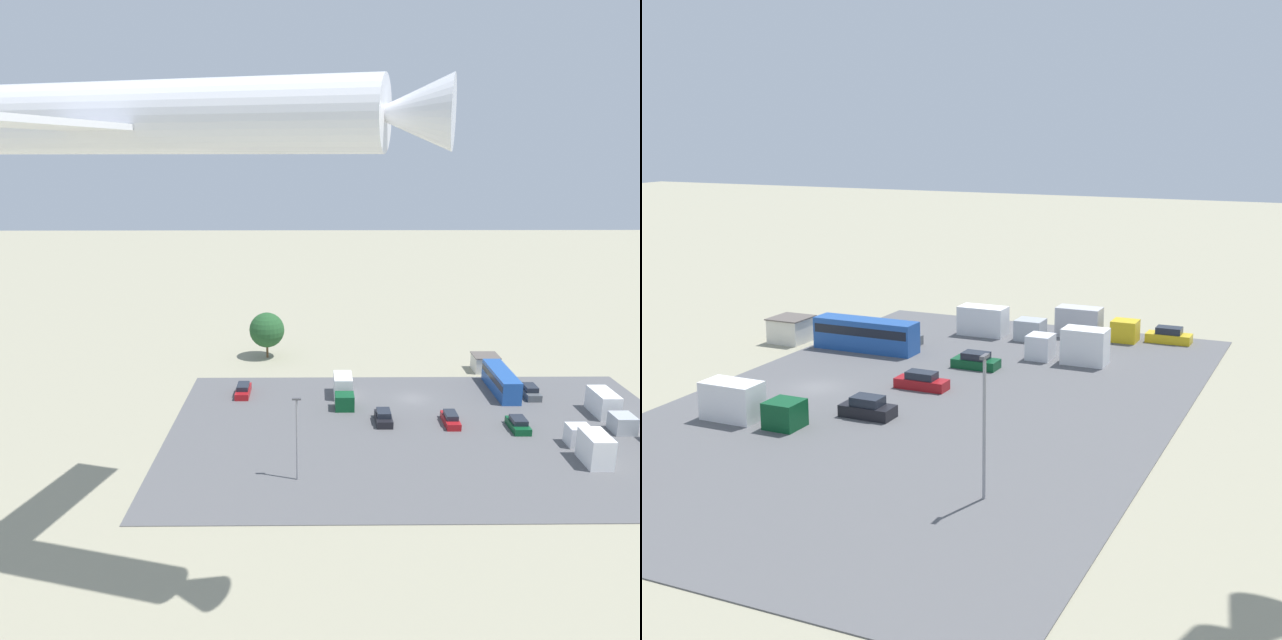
{
  "view_description": "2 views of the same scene",
  "coord_description": "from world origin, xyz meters",
  "views": [
    {
      "loc": [
        13.36,
        78.96,
        31.89
      ],
      "look_at": [
        12.83,
        24.38,
        17.55
      ],
      "focal_mm": 35.0,
      "sensor_mm": 36.0,
      "label": 1
    },
    {
      "loc": [
        60.79,
        40.87,
        22.09
      ],
      "look_at": [
        -2.8,
        12.28,
        6.48
      ],
      "focal_mm": 50.0,
      "sensor_mm": 36.0,
      "label": 2
    }
  ],
  "objects": [
    {
      "name": "parked_car_2",
      "position": [
        -11.17,
        9.9,
        0.69
      ],
      "size": [
        1.99,
        4.23,
        1.46
      ],
      "rotation": [
        0.0,
        0.0,
        3.14
      ],
      "color": "#0C4723",
      "rests_on": "ground"
    },
    {
      "name": "parked_car_4",
      "position": [
        4.84,
        7.85,
        0.75
      ],
      "size": [
        1.97,
        4.17,
        1.61
      ],
      "rotation": [
        0.0,
        0.0,
        3.14
      ],
      "color": "black",
      "rests_on": "ground"
    },
    {
      "name": "parked_truck_3",
      "position": [
        -23.34,
        6.96,
        1.46
      ],
      "size": [
        2.52,
        9.17,
        3.03
      ],
      "color": "#ADB2B7",
      "rests_on": "ground"
    },
    {
      "name": "parked_car_1",
      "position": [
        -27.97,
        24.03,
        0.75
      ],
      "size": [
        1.99,
        4.51,
        1.6
      ],
      "color": "gold",
      "rests_on": "ground"
    },
    {
      "name": "parked_car_5",
      "position": [
        -16.12,
        -0.62,
        0.75
      ],
      "size": [
        1.92,
        4.46,
        1.62
      ],
      "color": "#4C5156",
      "rests_on": "ground"
    },
    {
      "name": "parked_car_3",
      "position": [
        -3.35,
        8.31,
        0.7
      ],
      "size": [
        1.7,
        4.52,
        1.48
      ],
      "color": "maroon",
      "rests_on": "ground"
    },
    {
      "name": "parked_truck_0",
      "position": [
        -16.6,
        17.33,
        1.61
      ],
      "size": [
        2.51,
        7.56,
        3.34
      ],
      "rotation": [
        0.0,
        0.0,
        3.14
      ],
      "color": "silver",
      "rests_on": "ground"
    },
    {
      "name": "shed_building",
      "position": [
        -12.83,
        -11.4,
        1.29
      ],
      "size": [
        3.9,
        3.76,
        2.56
      ],
      "color": "silver",
      "rests_on": "ground"
    },
    {
      "name": "parked_truck_1",
      "position": [
        -26.66,
        16.32,
        1.51
      ],
      "size": [
        2.41,
        8.45,
        3.12
      ],
      "color": "gold",
      "rests_on": "ground"
    },
    {
      "name": "light_pole_lot_centre",
      "position": [
        15.11,
        21.76,
        4.94
      ],
      "size": [
        0.9,
        0.28,
        8.86
      ],
      "color": "gray",
      "rests_on": "ground"
    },
    {
      "name": "ground_plane",
      "position": [
        0.0,
        0.0,
        0.0
      ],
      "size": [
        400.0,
        400.0,
        0.0
      ],
      "primitive_type": "plane",
      "color": "gray"
    },
    {
      "name": "bus",
      "position": [
        -12.64,
        -2.45,
        1.75
      ],
      "size": [
        2.62,
        10.57,
        3.09
      ],
      "color": "#1E4C9E",
      "rests_on": "ground"
    },
    {
      "name": "parked_truck_2",
      "position": [
        9.45,
        0.13,
        1.41
      ],
      "size": [
        2.46,
        8.21,
        2.91
      ],
      "color": "#0C4723",
      "rests_on": "ground"
    },
    {
      "name": "parking_lot_surface",
      "position": [
        0.0,
        10.73,
        0.04
      ],
      "size": [
        61.47,
        38.35,
        0.08
      ],
      "color": "#565659",
      "rests_on": "ground"
    }
  ]
}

